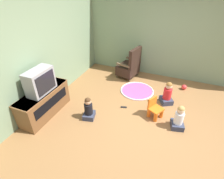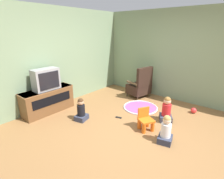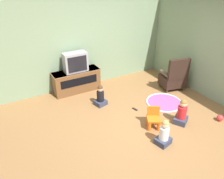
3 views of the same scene
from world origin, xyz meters
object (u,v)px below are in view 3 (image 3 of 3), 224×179
(television, at_px, (75,62))
(child_watching_left, at_px, (182,113))
(toy_ball, at_px, (220,118))
(remote_control, at_px, (135,109))
(tv_cabinet, at_px, (77,81))
(black_armchair, at_px, (174,78))
(child_watching_right, at_px, (100,97))
(child_watching_center, at_px, (164,134))
(yellow_kid_chair, at_px, (154,119))

(television, bearing_deg, child_watching_left, -59.13)
(toy_ball, bearing_deg, remote_control, 137.61)
(tv_cabinet, bearing_deg, black_armchair, -26.86)
(television, height_order, child_watching_left, television)
(child_watching_left, bearing_deg, toy_ball, -55.62)
(child_watching_left, height_order, child_watching_right, child_watching_left)
(television, bearing_deg, black_armchair, -26.22)
(child_watching_center, height_order, toy_ball, child_watching_center)
(television, relative_size, toy_ball, 4.36)
(yellow_kid_chair, xyz_separation_m, remote_control, (0.03, 0.75, -0.18))
(child_watching_left, bearing_deg, yellow_kid_chair, 133.40)
(tv_cabinet, height_order, remote_control, tv_cabinet)
(television, xyz_separation_m, black_armchair, (2.44, -1.20, -0.52))
(toy_ball, relative_size, remote_control, 0.92)
(child_watching_left, relative_size, toy_ball, 4.18)
(yellow_kid_chair, height_order, child_watching_left, child_watching_left)
(child_watching_left, bearing_deg, black_armchair, 22.69)
(black_armchair, height_order, child_watching_right, black_armchair)
(toy_ball, xyz_separation_m, remote_control, (-1.44, 1.31, -0.06))
(television, distance_m, child_watching_center, 2.98)
(black_armchair, relative_size, child_watching_center, 1.73)
(yellow_kid_chair, height_order, child_watching_right, child_watching_right)
(child_watching_center, height_order, remote_control, child_watching_center)
(tv_cabinet, xyz_separation_m, toy_ball, (2.33, -2.91, -0.25))
(toy_ball, bearing_deg, child_watching_left, 155.20)
(child_watching_center, distance_m, toy_ball, 1.64)
(child_watching_center, relative_size, toy_ball, 3.92)
(tv_cabinet, xyz_separation_m, black_armchair, (2.44, -1.24, 0.04))
(black_armchair, bearing_deg, child_watching_left, 66.01)
(yellow_kid_chair, distance_m, toy_ball, 1.58)
(television, relative_size, remote_control, 4.00)
(yellow_kid_chair, height_order, toy_ball, yellow_kid_chair)
(child_watching_right, bearing_deg, child_watching_center, -91.26)
(tv_cabinet, distance_m, child_watching_left, 2.94)
(black_armchair, height_order, yellow_kid_chair, black_armchair)
(yellow_kid_chair, bearing_deg, tv_cabinet, 139.15)
(yellow_kid_chair, bearing_deg, television, 139.42)
(child_watching_left, height_order, remote_control, child_watching_left)
(black_armchair, relative_size, child_watching_left, 1.62)
(child_watching_center, bearing_deg, toy_ball, -15.37)
(black_armchair, relative_size, child_watching_right, 1.78)
(yellow_kid_chair, distance_m, child_watching_center, 0.55)
(child_watching_center, bearing_deg, yellow_kid_chair, 58.70)
(yellow_kid_chair, distance_m, remote_control, 0.77)
(child_watching_left, distance_m, child_watching_center, 0.87)
(television, xyz_separation_m, child_watching_right, (0.25, -0.96, -0.64))
(child_watching_center, distance_m, child_watching_right, 1.93)
(black_armchair, bearing_deg, toy_ball, 98.44)
(child_watching_left, height_order, toy_ball, child_watching_left)
(tv_cabinet, bearing_deg, yellow_kid_chair, -69.98)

